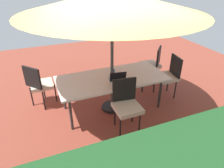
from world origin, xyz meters
The scene contains 9 objects.
ground_plane centered at (0.00, 0.00, -0.01)m, with size 10.00×10.00×0.02m, color brown.
dining_table centered at (0.00, 0.00, 0.70)m, with size 2.21×1.01×0.75m.
patio_umbrella centered at (0.00, 0.00, 2.19)m, with size 3.25×3.25×2.38m.
chair_southwest centered at (-1.42, -0.73, 0.55)m, with size 0.59×0.59×0.98m.
chair_southeast centered at (1.39, -0.69, 0.55)m, with size 0.59×0.58×0.98m.
chair_north centered at (0.00, 0.68, 0.55)m, with size 0.48×0.49×0.98m.
chair_west centered at (-1.42, -0.01, 0.55)m, with size 0.49×0.48×0.98m.
laptop centered at (-0.05, 0.15, 0.80)m, with size 0.36×0.30×0.21m.
cup centered at (-0.11, -0.19, 0.80)m, with size 0.06×0.06×0.09m, color #334C99.
Camera 1 is at (1.37, 3.38, 2.63)m, focal length 32.47 mm.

